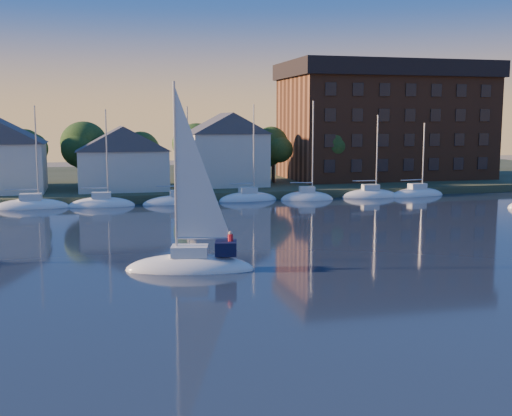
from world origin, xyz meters
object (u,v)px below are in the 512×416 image
object	(u,v)px
clubhouse_east	(227,149)
clubhouse_centre	(122,157)
hero_sailboat	(192,262)
condo_block	(385,120)

from	to	relation	value
clubhouse_east	clubhouse_centre	bearing A→B (deg)	-171.87
clubhouse_east	hero_sailboat	xyz separation A→B (m)	(-11.66, -43.83, -5.43)
hero_sailboat	clubhouse_centre	bearing A→B (deg)	-73.81
clubhouse_centre	condo_block	distance (m)	41.05
clubhouse_centre	hero_sailboat	distance (m)	42.14
condo_block	clubhouse_east	bearing A→B (deg)	-167.11
condo_block	hero_sailboat	distance (m)	63.09
clubhouse_centre	hero_sailboat	world-z (taller)	hero_sailboat
clubhouse_centre	hero_sailboat	bearing A→B (deg)	-86.79
clubhouse_centre	condo_block	xyz separation A→B (m)	(40.00, 7.95, 4.66)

